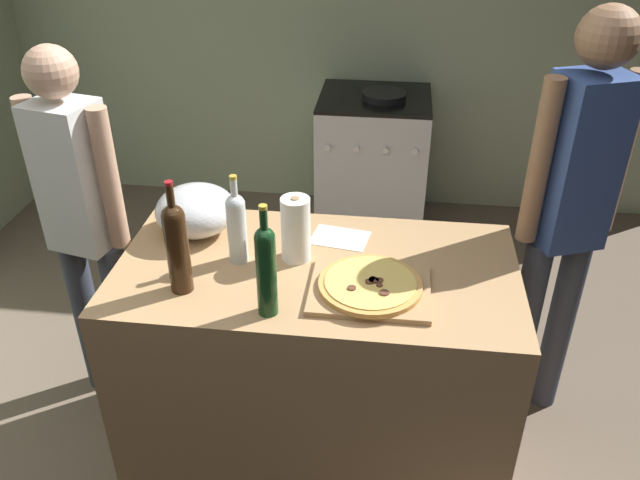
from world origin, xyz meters
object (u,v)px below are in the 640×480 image
Objects in this scene: pizza at (370,284)px; wine_bottle_green at (266,267)px; mixing_bowl at (196,210)px; wine_bottle_clear at (177,245)px; stove at (372,163)px; person_in_red at (570,205)px; wine_bottle_dark at (237,225)px; person_in_stripes at (82,215)px; paper_towel_roll at (296,229)px.

pizza is 0.90× the size of wine_bottle_green.
wine_bottle_clear is at bearing -81.69° from mixing_bowl.
stove is 0.53× the size of person_in_red.
mixing_bowl is at bearing -173.34° from person_in_red.
wine_bottle_dark reaches higher than pizza.
person_in_red reaches higher than mixing_bowl.
pizza is 0.75m from mixing_bowl.
mixing_bowl is at bearing -109.22° from stove.
person_in_stripes reaches higher than wine_bottle_green.
wine_bottle_dark is at bearing -164.17° from person_in_red.
wine_bottle_clear is 2.25m from stove.
mixing_bowl is 0.76× the size of wine_bottle_clear.
wine_bottle_green is 0.99m from person_in_stripes.
wine_bottle_clear reaches higher than paper_towel_roll.
wine_bottle_clear is 1.20× the size of wine_bottle_dark.
paper_towel_roll is 0.27× the size of stove.
wine_bottle_dark is at bearing -101.81° from stove.
stove is at bearing 84.03° from paper_towel_roll.
mixing_bowl is 1.41m from person_in_red.
person_in_red is at bearing 31.15° from wine_bottle_green.
person_in_stripes is 1.89m from person_in_red.
wine_bottle_dark is (0.20, -0.18, 0.05)m from mixing_bowl.
wine_bottle_green is at bearing -154.85° from pizza.
paper_towel_roll is 0.63× the size of wine_bottle_green.
mixing_bowl is at bearing 98.31° from wine_bottle_clear.
person_in_stripes reaches higher than mixing_bowl.
stove is 2.06m from person_in_stripes.
wine_bottle_green is 0.24× the size of person_in_stripes.
wine_bottle_green is (-0.32, -0.15, 0.14)m from pizza.
wine_bottle_dark reaches higher than stove.
wine_bottle_dark is at bearing 119.44° from wine_bottle_green.
paper_towel_roll is at bearing 33.91° from wine_bottle_clear.
person_in_red reaches higher than person_in_stripes.
person_in_stripes is at bearing 163.27° from pizza.
wine_bottle_clear reaches higher than stove.
wine_bottle_dark is at bearing 163.93° from pizza.
pizza is 1.22m from person_in_stripes.
wine_bottle_green reaches higher than wine_bottle_dark.
wine_bottle_clear is at bearing -104.59° from stove.
wine_bottle_dark is (-0.16, 0.29, -0.03)m from wine_bottle_green.
stove is at bearing 75.41° from wine_bottle_clear.
mixing_bowl reaches higher than pizza.
person_in_red is (0.80, -1.55, 0.58)m from stove.
wine_bottle_clear is 0.25× the size of person_in_stripes.
pizza is 0.22× the size of person_in_stripes.
mixing_bowl is (-0.68, 0.31, 0.06)m from pizza.
paper_towel_roll is 0.91m from person_in_stripes.
stove is at bearing 92.31° from pizza.
pizza is at bearing -16.07° from wine_bottle_dark.
wine_bottle_dark is 1.24m from person_in_red.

